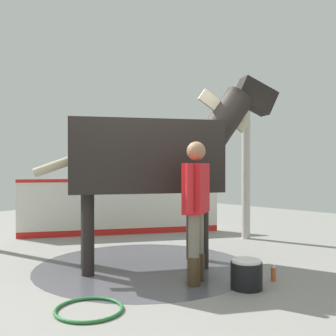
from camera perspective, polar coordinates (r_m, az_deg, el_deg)
ground_plane at (r=5.24m, az=-3.89°, el=-15.20°), size 16.00×16.00×0.02m
wet_patch at (r=5.63m, az=-3.49°, el=-13.93°), size 2.97×2.97×0.00m
barrier_wall at (r=8.01m, az=-6.62°, el=-5.82°), size 3.43×2.20×1.12m
roof_post_near at (r=7.64m, az=11.16°, el=0.55°), size 0.16×0.16×2.82m
horse at (r=5.48m, az=-2.15°, el=1.81°), size 3.01×2.11×2.69m
handler at (r=4.71m, az=4.06°, el=-4.82°), size 0.62×0.41×1.68m
wash_bucket at (r=4.73m, az=11.22°, el=-14.77°), size 0.36×0.36×0.33m
bottle_shampoo at (r=5.27m, az=10.84°, el=-13.83°), size 0.06×0.06×0.22m
bottle_spray at (r=5.10m, az=14.92°, el=-14.45°), size 0.06×0.06×0.20m
hose_coil at (r=4.11m, az=-11.30°, el=-19.31°), size 0.67×0.67×0.03m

